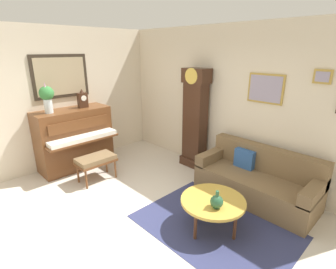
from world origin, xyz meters
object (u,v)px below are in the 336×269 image
at_px(couch, 256,180).
at_px(flower_vase, 47,96).
at_px(grandfather_clock, 195,121).
at_px(coffee_table, 213,201).
at_px(piano, 75,138).
at_px(green_jug, 217,202).
at_px(mantel_clock, 83,99).
at_px(piano_bench, 96,160).

bearing_deg(couch, flower_vase, -147.99).
bearing_deg(grandfather_clock, coffee_table, -42.41).
xyz_separation_m(piano, green_jug, (3.29, 0.33, -0.10)).
bearing_deg(flower_vase, grandfather_clock, 53.27).
bearing_deg(piano, couch, 26.25).
height_order(piano, flower_vase, flower_vase).
bearing_deg(piano, green_jug, 5.80).
xyz_separation_m(flower_vase, green_jug, (3.29, 0.76, -1.03)).
xyz_separation_m(coffee_table, green_jug, (0.14, -0.12, 0.12)).
distance_m(coffee_table, green_jug, 0.22).
bearing_deg(grandfather_clock, mantel_clock, -136.98).
distance_m(grandfather_clock, coffee_table, 2.09).
relative_size(coffee_table, mantel_clock, 2.32).
height_order(flower_vase, green_jug, flower_vase).
relative_size(piano_bench, grandfather_clock, 0.34).
distance_m(piano, flower_vase, 1.02).
bearing_deg(grandfather_clock, piano_bench, -114.59).
bearing_deg(flower_vase, mantel_clock, 89.96).
distance_m(piano, coffee_table, 3.20).
bearing_deg(green_jug, piano, -174.20).
bearing_deg(piano, grandfather_clock, 47.34).
bearing_deg(piano_bench, coffee_table, 11.33).
relative_size(piano, couch, 0.76).
bearing_deg(piano_bench, grandfather_clock, 65.41).
xyz_separation_m(grandfather_clock, couch, (1.54, -0.23, -0.65)).
xyz_separation_m(mantel_clock, flower_vase, (-0.00, -0.68, 0.14)).
bearing_deg(mantel_clock, couch, 22.47).
height_order(grandfather_clock, couch, grandfather_clock).
bearing_deg(piano, mantel_clock, 89.43).
bearing_deg(couch, piano, -153.75).
relative_size(couch, green_jug, 7.92).
distance_m(piano_bench, green_jug, 2.48).
xyz_separation_m(couch, coffee_table, (-0.05, -1.13, 0.09)).
bearing_deg(coffee_table, green_jug, -41.00).
distance_m(mantel_clock, green_jug, 3.41).
height_order(coffee_table, flower_vase, flower_vase).
bearing_deg(mantel_clock, piano, -90.57).
bearing_deg(couch, piano_bench, -146.14).
bearing_deg(coffee_table, flower_vase, -164.46).
bearing_deg(piano_bench, mantel_clock, 162.28).
height_order(piano_bench, coffee_table, piano_bench).
bearing_deg(coffee_table, mantel_clock, -176.40).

